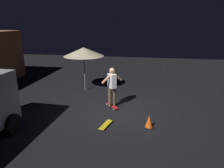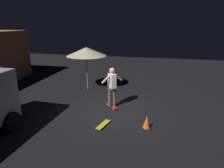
{
  "view_description": "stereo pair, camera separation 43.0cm",
  "coord_description": "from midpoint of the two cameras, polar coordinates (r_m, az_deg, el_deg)",
  "views": [
    {
      "loc": [
        -7.68,
        -1.12,
        3.52
      ],
      "look_at": [
        0.43,
        0.29,
        1.05
      ],
      "focal_mm": 32.88,
      "sensor_mm": 36.0,
      "label": 1
    },
    {
      "loc": [
        -7.59,
        -1.54,
        3.52
      ],
      "look_at": [
        0.43,
        0.29,
        1.05
      ],
      "focal_mm": 32.88,
      "sensor_mm": 36.0,
      "label": 2
    }
  ],
  "objects": [
    {
      "name": "ground_plane",
      "position": [
        8.52,
        0.0,
        -7.72
      ],
      "size": [
        28.0,
        28.0,
        0.0
      ],
      "primitive_type": "plane",
      "color": "black"
    },
    {
      "name": "patio_umbrella",
      "position": [
        10.84,
        -9.0,
        8.83
      ],
      "size": [
        2.1,
        2.1,
        2.3
      ],
      "color": "slate",
      "rests_on": "ground_plane"
    },
    {
      "name": "skateboard_ridden",
      "position": [
        8.93,
        -1.39,
        -6.14
      ],
      "size": [
        0.73,
        0.65,
        0.07
      ],
      "color": "#AD1E23",
      "rests_on": "ground_plane"
    },
    {
      "name": "skateboard_spare",
      "position": [
        7.4,
        -3.45,
        -11.26
      ],
      "size": [
        0.81,
        0.38,
        0.07
      ],
      "color": "gold",
      "rests_on": "ground_plane"
    },
    {
      "name": "skater",
      "position": [
        8.6,
        -1.43,
        -0.1
      ],
      "size": [
        0.7,
        0.81,
        1.67
      ],
      "color": "brown",
      "rests_on": "skateboard_ridden"
    },
    {
      "name": "traffic_cone",
      "position": [
        7.31,
        8.57,
        -10.44
      ],
      "size": [
        0.34,
        0.34,
        0.46
      ],
      "color": "black",
      "rests_on": "ground_plane"
    }
  ]
}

